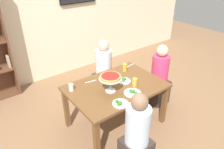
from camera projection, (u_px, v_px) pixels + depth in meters
ground_plane at (116, 123)px, 3.57m from camera, size 12.00×12.00×0.00m
rear_partition at (51, 14)px, 4.41m from camera, size 8.00×0.12×2.80m
dining_table at (116, 91)px, 3.25m from camera, size 1.42×0.99×0.74m
diner_far_right at (104, 73)px, 4.08m from camera, size 0.34×0.34×1.15m
diner_near_left at (137, 138)px, 2.62m from camera, size 0.34×0.34×1.15m
diner_head_east at (159, 79)px, 3.87m from camera, size 0.34×0.34×1.15m
deep_dish_pizza_stand at (110, 78)px, 2.98m from camera, size 0.32×0.32×0.26m
salad_plate_near_diner at (120, 103)px, 2.79m from camera, size 0.22×0.22×0.07m
salad_plate_far_diner at (124, 80)px, 3.31m from camera, size 0.21×0.21×0.07m
salad_plate_spare at (133, 92)px, 3.02m from camera, size 0.24×0.24×0.07m
beer_glass_amber_tall at (125, 68)px, 3.58m from camera, size 0.07×0.07×0.13m
beer_glass_amber_short at (135, 82)px, 3.16m from camera, size 0.07×0.07×0.13m
water_glass_clear_near at (71, 87)px, 3.07m from camera, size 0.07×0.07×0.11m
cutlery_fork_near at (108, 76)px, 3.47m from camera, size 0.18×0.07×0.00m
cutlery_knife_near at (91, 81)px, 3.31m from camera, size 0.18×0.04×0.00m
cutlery_fork_far at (130, 65)px, 3.79m from camera, size 0.18×0.05×0.00m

